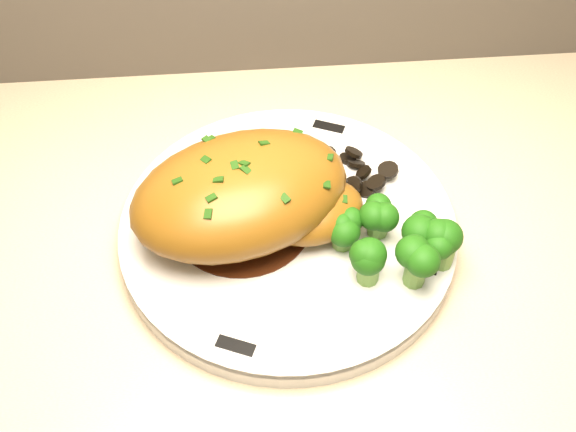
{
  "coord_description": "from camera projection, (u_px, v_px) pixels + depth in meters",
  "views": [
    {
      "loc": [
        0.14,
        1.36,
        1.43
      ],
      "look_at": [
        0.17,
        1.75,
        0.96
      ],
      "focal_mm": 45.0,
      "sensor_mm": 36.0,
      "label": 1
    }
  ],
  "objects": [
    {
      "name": "mushroom_pile",
      "position": [
        344.0,
        178.0,
        0.64
      ],
      "size": [
        0.09,
        0.06,
        0.02
      ],
      "color": "black",
      "rests_on": "plate"
    },
    {
      "name": "chicken_breast",
      "position": [
        249.0,
        196.0,
        0.59
      ],
      "size": [
        0.22,
        0.17,
        0.07
      ],
      "rotation": [
        0.0,
        0.0,
        0.32
      ],
      "color": "brown",
      "rests_on": "plate"
    },
    {
      "name": "rim_accent_1",
      "position": [
        154.0,
        189.0,
        0.64
      ],
      "size": [
        0.02,
        0.03,
        0.0
      ],
      "primitive_type": "cube",
      "rotation": [
        0.0,
        0.0,
        4.31
      ],
      "color": "black",
      "rests_on": "plate"
    },
    {
      "name": "plate",
      "position": [
        288.0,
        231.0,
        0.62
      ],
      "size": [
        0.31,
        0.31,
        0.02
      ],
      "primitive_type": "cylinder",
      "rotation": [
        0.0,
        0.0,
        0.08
      ],
      "color": "silver",
      "rests_on": "counter"
    },
    {
      "name": "rim_accent_2",
      "position": [
        236.0,
        346.0,
        0.53
      ],
      "size": [
        0.03,
        0.02,
        0.0
      ],
      "primitive_type": "cube",
      "rotation": [
        0.0,
        0.0,
        5.88
      ],
      "color": "black",
      "rests_on": "plate"
    },
    {
      "name": "broccoli_florets",
      "position": [
        396.0,
        240.0,
        0.57
      ],
      "size": [
        0.1,
        0.08,
        0.04
      ],
      "rotation": [
        0.0,
        0.0,
        -0.1
      ],
      "color": "#67963F",
      "rests_on": "plate"
    },
    {
      "name": "rim_accent_3",
      "position": [
        433.0,
        260.0,
        0.59
      ],
      "size": [
        0.02,
        0.03,
        0.0
      ],
      "primitive_type": "cube",
      "rotation": [
        0.0,
        0.0,
        7.45
      ],
      "color": "black",
      "rests_on": "plate"
    },
    {
      "name": "rim_accent_0",
      "position": [
        329.0,
        127.0,
        0.69
      ],
      "size": [
        0.03,
        0.02,
        0.0
      ],
      "primitive_type": "cube",
      "rotation": [
        0.0,
        0.0,
        2.74
      ],
      "color": "black",
      "rests_on": "plate"
    },
    {
      "name": "gravy_pool",
      "position": [
        242.0,
        221.0,
        0.61
      ],
      "size": [
        0.12,
        0.12,
        0.0
      ],
      "primitive_type": "cylinder",
      "color": "#37160A",
      "rests_on": "plate"
    }
  ]
}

